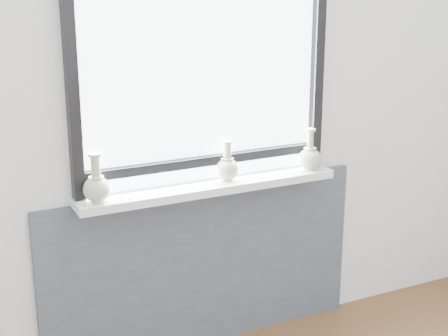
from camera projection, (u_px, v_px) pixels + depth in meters
name	position (u px, v px, depth m)	size (l,w,h in m)	color
back_wall	(200.00, 98.00, 3.28)	(3.60, 0.02, 2.60)	silver
apron_panel	(204.00, 267.00, 3.51)	(1.70, 0.03, 0.86)	#43505C
windowsill	(210.00, 187.00, 3.32)	(1.32, 0.18, 0.04)	silver
window	(203.00, 70.00, 3.21)	(1.30, 0.06, 1.05)	black
vase_a	(97.00, 186.00, 3.04)	(0.12, 0.12, 0.22)	#B7C09D
vase_b	(227.00, 167.00, 3.34)	(0.12, 0.12, 0.20)	#B7C09D
vase_c	(310.00, 157.00, 3.51)	(0.12, 0.12, 0.21)	#B7C09D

